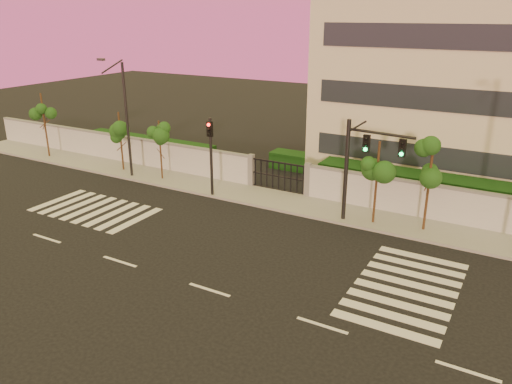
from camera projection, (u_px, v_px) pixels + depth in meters
ground at (209, 290)px, 20.57m from camera, size 120.00×120.00×0.00m
sidewalk at (312, 207)px, 29.11m from camera, size 60.00×3.00×0.15m
perimeter_wall at (325, 184)px, 29.95m from camera, size 60.00×0.36×2.20m
hedge_row at (356, 178)px, 31.78m from camera, size 41.00×4.25×1.80m
road_markings at (227, 246)px, 24.37m from camera, size 57.00×7.62×0.02m
street_tree_a at (43, 111)px, 37.98m from camera, size 1.59×1.27×5.05m
street_tree_b at (120, 128)px, 34.80m from camera, size 1.49×1.19×4.29m
street_tree_c at (160, 137)px, 32.94m from camera, size 1.38×1.10×4.12m
street_tree_d at (378, 164)px, 25.75m from camera, size 1.53×1.22×4.62m
street_tree_e at (432, 163)px, 24.76m from camera, size 1.63×1.30×5.04m
traffic_signal_main at (360, 160)px, 25.81m from camera, size 3.57×0.54×5.64m
traffic_signal_secondary at (211, 148)px, 29.89m from camera, size 0.38×0.36×4.94m
streetlight_west at (125, 115)px, 32.95m from camera, size 0.49×1.96×8.14m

